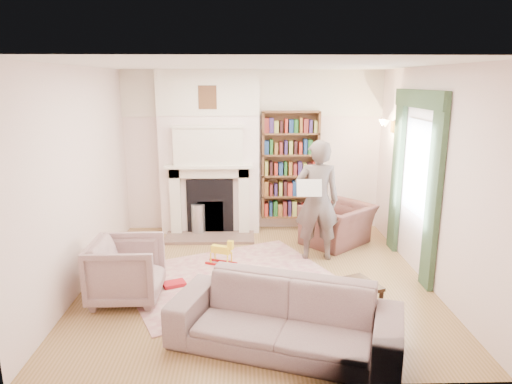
{
  "coord_description": "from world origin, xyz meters",
  "views": [
    {
      "loc": [
        -0.16,
        -5.74,
        2.61
      ],
      "look_at": [
        0.0,
        0.25,
        1.15
      ],
      "focal_mm": 32.0,
      "sensor_mm": 36.0,
      "label": 1
    }
  ],
  "objects_px": {
    "sofa": "(284,317)",
    "armchair_reading": "(338,225)",
    "armchair_left": "(127,270)",
    "rocking_horse": "(221,252)",
    "paraffin_heater": "(198,219)",
    "coffee_table": "(345,305)",
    "bookcase": "(290,165)",
    "man_reading": "(317,201)"
  },
  "relations": [
    {
      "from": "sofa",
      "to": "armchair_reading",
      "type": "bearing_deg",
      "value": 88.05
    },
    {
      "from": "armchair_left",
      "to": "rocking_horse",
      "type": "bearing_deg",
      "value": -46.97
    },
    {
      "from": "paraffin_heater",
      "to": "coffee_table",
      "type": "bearing_deg",
      "value": -58.21
    },
    {
      "from": "armchair_left",
      "to": "coffee_table",
      "type": "bearing_deg",
      "value": -104.81
    },
    {
      "from": "bookcase",
      "to": "rocking_horse",
      "type": "height_order",
      "value": "bookcase"
    },
    {
      "from": "sofa",
      "to": "rocking_horse",
      "type": "relative_size",
      "value": 5.1
    },
    {
      "from": "armchair_left",
      "to": "rocking_horse",
      "type": "height_order",
      "value": "armchair_left"
    },
    {
      "from": "sofa",
      "to": "bookcase",
      "type": "bearing_deg",
      "value": 102.65
    },
    {
      "from": "paraffin_heater",
      "to": "bookcase",
      "type": "bearing_deg",
      "value": 8.92
    },
    {
      "from": "sofa",
      "to": "rocking_horse",
      "type": "height_order",
      "value": "sofa"
    },
    {
      "from": "bookcase",
      "to": "armchair_left",
      "type": "distance_m",
      "value": 3.58
    },
    {
      "from": "bookcase",
      "to": "armchair_reading",
      "type": "distance_m",
      "value": 1.37
    },
    {
      "from": "coffee_table",
      "to": "sofa",
      "type": "bearing_deg",
      "value": -171.37
    },
    {
      "from": "armchair_left",
      "to": "man_reading",
      "type": "relative_size",
      "value": 0.47
    },
    {
      "from": "armchair_reading",
      "to": "armchair_left",
      "type": "bearing_deg",
      "value": -9.17
    },
    {
      "from": "bookcase",
      "to": "sofa",
      "type": "relative_size",
      "value": 0.82
    },
    {
      "from": "armchair_reading",
      "to": "sofa",
      "type": "height_order",
      "value": "same"
    },
    {
      "from": "armchair_left",
      "to": "rocking_horse",
      "type": "xyz_separation_m",
      "value": [
        1.09,
        1.03,
        -0.19
      ]
    },
    {
      "from": "sofa",
      "to": "coffee_table",
      "type": "relative_size",
      "value": 3.23
    },
    {
      "from": "armchair_reading",
      "to": "rocking_horse",
      "type": "distance_m",
      "value": 2.05
    },
    {
      "from": "armchair_left",
      "to": "armchair_reading",
      "type": "bearing_deg",
      "value": -58.1
    },
    {
      "from": "armchair_reading",
      "to": "paraffin_heater",
      "type": "relative_size",
      "value": 1.85
    },
    {
      "from": "bookcase",
      "to": "sofa",
      "type": "xyz_separation_m",
      "value": [
        -0.42,
        -3.76,
        -0.84
      ]
    },
    {
      "from": "bookcase",
      "to": "armchair_reading",
      "type": "relative_size",
      "value": 1.82
    },
    {
      "from": "paraffin_heater",
      "to": "man_reading",
      "type": "bearing_deg",
      "value": -31.59
    },
    {
      "from": "bookcase",
      "to": "armchair_left",
      "type": "bearing_deg",
      "value": -130.0
    },
    {
      "from": "sofa",
      "to": "paraffin_heater",
      "type": "xyz_separation_m",
      "value": [
        -1.19,
        3.51,
        -0.06
      ]
    },
    {
      "from": "coffee_table",
      "to": "rocking_horse",
      "type": "bearing_deg",
      "value": 107.86
    },
    {
      "from": "armchair_left",
      "to": "sofa",
      "type": "bearing_deg",
      "value": -121.22
    },
    {
      "from": "sofa",
      "to": "man_reading",
      "type": "xyz_separation_m",
      "value": [
        0.68,
        2.35,
        0.57
      ]
    },
    {
      "from": "man_reading",
      "to": "paraffin_heater",
      "type": "bearing_deg",
      "value": -30.84
    },
    {
      "from": "sofa",
      "to": "coffee_table",
      "type": "xyz_separation_m",
      "value": [
        0.71,
        0.43,
        -0.11
      ]
    },
    {
      "from": "man_reading",
      "to": "rocking_horse",
      "type": "relative_size",
      "value": 4.06
    },
    {
      "from": "bookcase",
      "to": "sofa",
      "type": "height_order",
      "value": "bookcase"
    },
    {
      "from": "armchair_reading",
      "to": "sofa",
      "type": "bearing_deg",
      "value": 27.55
    },
    {
      "from": "rocking_horse",
      "to": "man_reading",
      "type": "bearing_deg",
      "value": 31.98
    },
    {
      "from": "armchair_reading",
      "to": "sofa",
      "type": "xyz_separation_m",
      "value": [
        -1.13,
        -2.95,
        -0.0
      ]
    },
    {
      "from": "bookcase",
      "to": "sofa",
      "type": "bearing_deg",
      "value": -96.39
    },
    {
      "from": "sofa",
      "to": "rocking_horse",
      "type": "xyz_separation_m",
      "value": [
        -0.73,
        2.12,
        -0.14
      ]
    },
    {
      "from": "armchair_left",
      "to": "coffee_table",
      "type": "xyz_separation_m",
      "value": [
        2.53,
        -0.65,
        -0.16
      ]
    },
    {
      "from": "bookcase",
      "to": "coffee_table",
      "type": "relative_size",
      "value": 2.64
    },
    {
      "from": "armchair_left",
      "to": "man_reading",
      "type": "distance_m",
      "value": 2.85
    }
  ]
}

